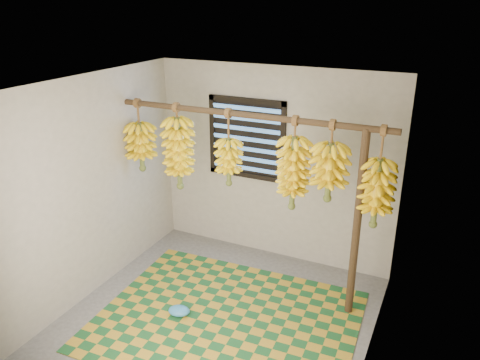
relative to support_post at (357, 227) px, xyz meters
The scene contains 16 objects.
floor 1.71m from the support_post, 149.74° to the right, with size 3.00×3.00×0.01m, color #505050.
ceiling 1.98m from the support_post, 149.74° to the right, with size 3.00×3.00×0.01m, color silver.
wall_back 1.46m from the support_post, 146.14° to the left, with size 3.00×0.01×2.40m, color gray.
wall_left 2.80m from the support_post, 165.49° to the right, with size 0.01×3.00×2.40m, color gray.
wall_right 0.79m from the support_post, 66.46° to the right, with size 0.01×3.00×2.40m, color gray.
window 1.80m from the support_post, 153.40° to the left, with size 1.00×0.04×1.00m.
hanging_pole 1.56m from the support_post, behind, with size 0.06×0.06×3.00m, color #402E1B.
support_post is the anchor object (origin of this frame).
woven_mat 1.63m from the support_post, 147.98° to the right, with size 2.58×2.07×0.01m, color #174E23.
plastic_bag 2.02m from the support_post, 152.53° to the right, with size 0.23×0.17×0.10m, color teal.
banana_bunch_a 2.59m from the support_post, behind, with size 0.35×0.35×0.85m.
banana_bunch_b 2.09m from the support_post, behind, with size 0.34×0.34×0.98m.
banana_bunch_c 1.48m from the support_post, behind, with size 0.29×0.29×0.84m.
banana_bunch_d 0.82m from the support_post, behind, with size 0.34×0.34×0.98m.
banana_bunch_e 0.61m from the support_post, behind, with size 0.37×0.37×0.82m.
banana_bunch_f 0.42m from the support_post, ahead, with size 0.32×0.32×1.01m.
Camera 1 is at (1.91, -3.50, 3.11)m, focal length 35.00 mm.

